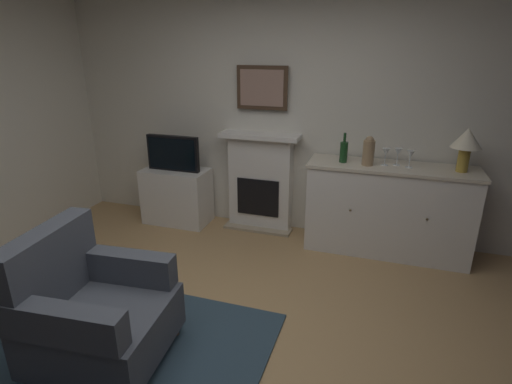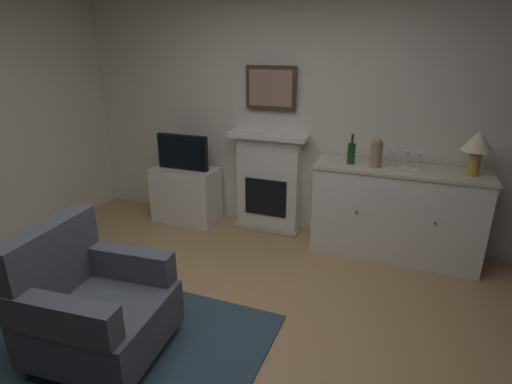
# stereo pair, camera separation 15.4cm
# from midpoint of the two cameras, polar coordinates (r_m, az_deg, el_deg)

# --- Properties ---
(ground_plane) EXTENTS (5.34, 4.46, 0.10)m
(ground_plane) POSITION_cam_midpoint_polar(r_m,az_deg,el_deg) (3.01, -7.26, -22.58)
(ground_plane) COLOR tan
(ground_plane) RESTS_ON ground
(wall_rear) EXTENTS (5.34, 0.06, 2.98)m
(wall_rear) POSITION_cam_midpoint_polar(r_m,az_deg,el_deg) (4.33, 4.51, 13.46)
(wall_rear) COLOR silver
(wall_rear) RESTS_ON ground_plane
(area_rug) EXTENTS (2.05, 1.76, 0.02)m
(area_rug) POSITION_cam_midpoint_polar(r_m,az_deg,el_deg) (3.07, -22.47, -21.78)
(area_rug) COLOR #2D4251
(area_rug) RESTS_ON ground_plane
(fireplace_unit) EXTENTS (0.87, 0.30, 1.10)m
(fireplace_unit) POSITION_cam_midpoint_polar(r_m,az_deg,el_deg) (4.50, -0.36, 1.47)
(fireplace_unit) COLOR white
(fireplace_unit) RESTS_ON ground_plane
(framed_picture) EXTENTS (0.55, 0.04, 0.45)m
(framed_picture) POSITION_cam_midpoint_polar(r_m,az_deg,el_deg) (4.33, -0.20, 14.55)
(framed_picture) COLOR #473323
(sideboard_cabinet) EXTENTS (1.59, 0.49, 0.91)m
(sideboard_cabinet) POSITION_cam_midpoint_polar(r_m,az_deg,el_deg) (4.16, 17.15, -2.43)
(sideboard_cabinet) COLOR white
(sideboard_cabinet) RESTS_ON ground_plane
(table_lamp) EXTENTS (0.26, 0.26, 0.40)m
(table_lamp) POSITION_cam_midpoint_polar(r_m,az_deg,el_deg) (4.00, 26.74, 6.43)
(table_lamp) COLOR #B79338
(table_lamp) RESTS_ON sideboard_cabinet
(wine_bottle) EXTENTS (0.08, 0.08, 0.29)m
(wine_bottle) POSITION_cam_midpoint_polar(r_m,az_deg,el_deg) (4.00, 11.26, 5.65)
(wine_bottle) COLOR #193F1E
(wine_bottle) RESTS_ON sideboard_cabinet
(wine_glass_left) EXTENTS (0.07, 0.07, 0.16)m
(wine_glass_left) POSITION_cam_midpoint_polar(r_m,az_deg,el_deg) (3.98, 16.87, 5.33)
(wine_glass_left) COLOR silver
(wine_glass_left) RESTS_ON sideboard_cabinet
(wine_glass_center) EXTENTS (0.07, 0.07, 0.16)m
(wine_glass_center) POSITION_cam_midpoint_polar(r_m,az_deg,el_deg) (4.02, 18.46, 5.29)
(wine_glass_center) COLOR silver
(wine_glass_center) RESTS_ON sideboard_cabinet
(wine_glass_right) EXTENTS (0.07, 0.07, 0.16)m
(wine_glass_right) POSITION_cam_midpoint_polar(r_m,az_deg,el_deg) (3.97, 20.03, 4.94)
(wine_glass_right) COLOR silver
(wine_glass_right) RESTS_ON sideboard_cabinet
(vase_decorative) EXTENTS (0.11, 0.11, 0.28)m
(vase_decorative) POSITION_cam_midpoint_polar(r_m,az_deg,el_deg) (3.94, 14.61, 5.66)
(vase_decorative) COLOR #9E7F5B
(vase_decorative) RESTS_ON sideboard_cabinet
(tv_cabinet) EXTENTS (0.75, 0.42, 0.64)m
(tv_cabinet) POSITION_cam_midpoint_polar(r_m,az_deg,el_deg) (4.83, -12.03, -0.56)
(tv_cabinet) COLOR white
(tv_cabinet) RESTS_ON ground_plane
(tv_set) EXTENTS (0.62, 0.07, 0.40)m
(tv_set) POSITION_cam_midpoint_polar(r_m,az_deg,el_deg) (4.65, -12.63, 5.37)
(tv_set) COLOR black
(tv_set) RESTS_ON tv_cabinet
(armchair) EXTENTS (0.87, 0.84, 0.92)m
(armchair) POSITION_cam_midpoint_polar(r_m,az_deg,el_deg) (2.92, -23.63, -15.18)
(armchair) COLOR #474C56
(armchair) RESTS_ON ground_plane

